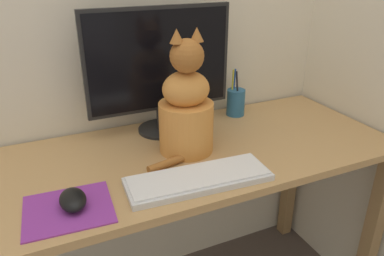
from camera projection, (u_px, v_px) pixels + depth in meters
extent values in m
cube|color=tan|center=(190.00, 154.00, 1.21)|extent=(1.36, 0.56, 0.02)
cube|color=olive|center=(372.00, 234.00, 1.41)|extent=(0.05, 0.05, 0.70)
cube|color=olive|center=(291.00, 173.00, 1.81)|extent=(0.05, 0.05, 0.70)
cylinder|color=black|center=(162.00, 129.00, 1.35)|extent=(0.17, 0.17, 0.01)
cylinder|color=black|center=(162.00, 118.00, 1.33)|extent=(0.04, 0.04, 0.07)
cube|color=black|center=(159.00, 60.00, 1.25)|extent=(0.51, 0.02, 0.35)
cube|color=black|center=(160.00, 60.00, 1.24)|extent=(0.48, 0.00, 0.32)
cube|color=silver|center=(199.00, 179.00, 1.04)|extent=(0.41, 0.16, 0.02)
cube|color=white|center=(199.00, 176.00, 1.03)|extent=(0.39, 0.15, 0.01)
cube|color=purple|center=(68.00, 209.00, 0.93)|extent=(0.22, 0.20, 0.00)
ellipsoid|color=black|center=(73.00, 200.00, 0.92)|extent=(0.07, 0.10, 0.04)
cylinder|color=#D6893D|center=(186.00, 127.00, 1.18)|extent=(0.19, 0.19, 0.16)
ellipsoid|color=#D6893D|center=(186.00, 89.00, 1.13)|extent=(0.16, 0.14, 0.11)
sphere|color=#A36028|center=(187.00, 56.00, 1.08)|extent=(0.11, 0.11, 0.10)
cone|color=#A36028|center=(176.00, 36.00, 1.04)|extent=(0.04, 0.04, 0.04)
cone|color=#A36028|center=(197.00, 34.00, 1.06)|extent=(0.04, 0.04, 0.04)
cylinder|color=#A36028|center=(180.00, 159.00, 1.14)|extent=(0.22, 0.08, 0.02)
cylinder|color=#286089|center=(236.00, 102.00, 1.47)|extent=(0.07, 0.07, 0.10)
cylinder|color=black|center=(237.00, 89.00, 1.43)|extent=(0.02, 0.01, 0.14)
cylinder|color=yellow|center=(232.00, 87.00, 1.45)|extent=(0.01, 0.02, 0.14)
cylinder|color=#1E47B2|center=(234.00, 87.00, 1.46)|extent=(0.01, 0.01, 0.14)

